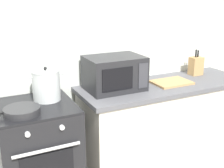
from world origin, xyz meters
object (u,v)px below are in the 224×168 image
at_px(stove, 39,157).
at_px(knife_block, 196,66).
at_px(stock_pot, 46,85).
at_px(cutting_board, 171,82).
at_px(frying_pan, 21,111).
at_px(microwave, 114,73).

bearing_deg(stove, knife_block, 4.70).
bearing_deg(stock_pot, knife_block, 2.25).
distance_m(stove, cutting_board, 1.38).
bearing_deg(stock_pot, cutting_board, -3.73).
bearing_deg(cutting_board, frying_pan, -174.52).
height_order(stock_pot, cutting_board, stock_pot).
relative_size(stock_pot, knife_block, 1.15).
bearing_deg(stove, frying_pan, -132.27).
height_order(stove, frying_pan, frying_pan).
height_order(microwave, cutting_board, microwave).
bearing_deg(stock_pot, microwave, 0.09).
bearing_deg(knife_block, frying_pan, -171.45).
bearing_deg(microwave, frying_pan, -165.86).
bearing_deg(frying_pan, knife_block, 8.55).
bearing_deg(microwave, stock_pot, -179.91).
bearing_deg(stove, stock_pot, 33.32).
height_order(frying_pan, cutting_board, frying_pan).
height_order(cutting_board, knife_block, knife_block).
bearing_deg(cutting_board, stove, -179.95).
relative_size(stove, knife_block, 3.41).
xyz_separation_m(stock_pot, knife_block, (1.60, 0.06, -0.03)).
distance_m(cutting_board, knife_block, 0.45).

